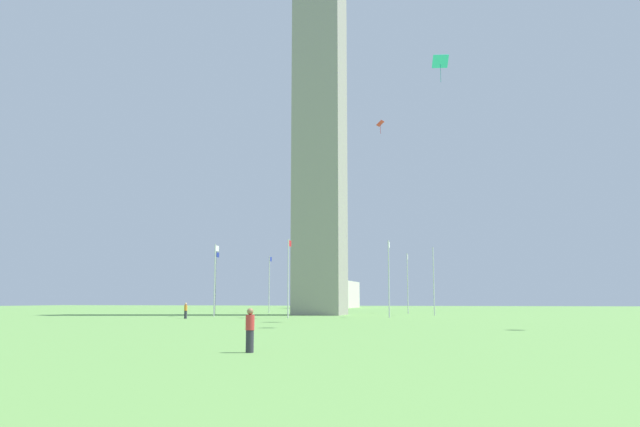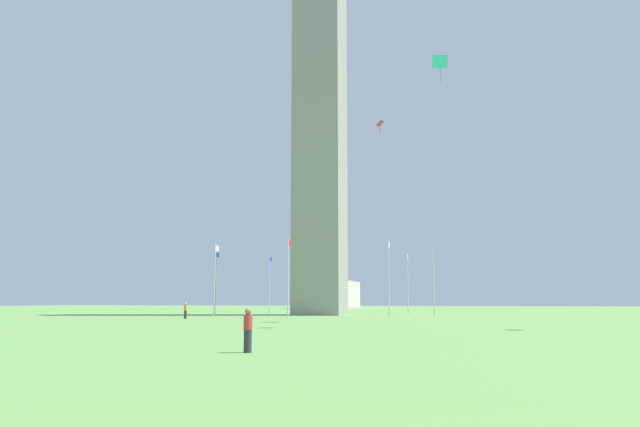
{
  "view_description": "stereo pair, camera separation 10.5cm",
  "coord_description": "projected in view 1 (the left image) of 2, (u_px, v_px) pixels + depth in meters",
  "views": [
    {
      "loc": [
        -78.52,
        -18.97,
        1.88
      ],
      "look_at": [
        0.0,
        0.0,
        12.99
      ],
      "focal_mm": 35.39,
      "sensor_mm": 36.0,
      "label": 1
    },
    {
      "loc": [
        -78.5,
        -19.07,
        1.88
      ],
      "look_at": [
        0.0,
        0.0,
        12.99
      ],
      "focal_mm": 35.39,
      "sensor_mm": 36.0,
      "label": 2
    }
  ],
  "objects": [
    {
      "name": "flagpole_e",
      "position": [
        216.0,
        280.0,
        83.78
      ],
      "size": [
        1.12,
        0.14,
        8.35
      ],
      "color": "silver",
      "rests_on": "ground"
    },
    {
      "name": "distant_building",
      "position": [
        329.0,
        295.0,
        151.83
      ],
      "size": [
        21.72,
        10.92,
        6.38
      ],
      "color": "beige",
      "rests_on": "ground"
    },
    {
      "name": "person_orange_shirt",
      "position": [
        186.0,
        311.0,
        64.19
      ],
      "size": [
        0.32,
        0.32,
        1.61
      ],
      "rotation": [
        0.0,
        0.0,
        -0.64
      ],
      "color": "#2D2D38",
      "rests_on": "ground"
    },
    {
      "name": "kite_cyan_diamond",
      "position": [
        440.0,
        62.0,
        56.98
      ],
      "size": [
        1.41,
        1.6,
        2.39
      ],
      "color": "#33C6D1"
    },
    {
      "name": "flagpole_s",
      "position": [
        288.0,
        274.0,
        66.66
      ],
      "size": [
        1.12,
        0.14,
        8.35
      ],
      "color": "silver",
      "rests_on": "ground"
    },
    {
      "name": "flagpole_n",
      "position": [
        343.0,
        282.0,
        94.24
      ],
      "size": [
        1.12,
        0.14,
        8.35
      ],
      "color": "silver",
      "rests_on": "ground"
    },
    {
      "name": "flagpole_w",
      "position": [
        434.0,
        278.0,
        77.12
      ],
      "size": [
        1.12,
        0.14,
        8.35
      ],
      "color": "silver",
      "rests_on": "ground"
    },
    {
      "name": "flagpole_nw",
      "position": [
        408.0,
        281.0,
        87.85
      ],
      "size": [
        1.12,
        0.14,
        8.35
      ],
      "color": "silver",
      "rests_on": "ground"
    },
    {
      "name": "flagpole_sw",
      "position": [
        389.0,
        275.0,
        68.34
      ],
      "size": [
        1.12,
        0.14,
        8.35
      ],
      "color": "silver",
      "rests_on": "ground"
    },
    {
      "name": "person_red_shirt",
      "position": [
        250.0,
        330.0,
        22.74
      ],
      "size": [
        0.32,
        0.32,
        1.59
      ],
      "rotation": [
        0.0,
        0.0,
        -0.04
      ],
      "color": "#2D2D38",
      "rests_on": "ground"
    },
    {
      "name": "obelisk_monument",
      "position": [
        320.0,
        103.0,
        83.56
      ],
      "size": [
        6.11,
        6.11,
        55.58
      ],
      "color": "gray",
      "rests_on": "ground"
    },
    {
      "name": "ground_plane",
      "position": [
        320.0,
        315.0,
        79.77
      ],
      "size": [
        260.0,
        260.0,
        0.0
      ],
      "primitive_type": "plane",
      "color": "#609347"
    },
    {
      "name": "flagpole_ne",
      "position": [
        269.0,
        282.0,
        92.56
      ],
      "size": [
        1.12,
        0.14,
        8.35
      ],
      "color": "silver",
      "rests_on": "ground"
    },
    {
      "name": "kite_red_diamond",
      "position": [
        380.0,
        124.0,
        67.71
      ],
      "size": [
        0.96,
        0.85,
        1.39
      ],
      "color": "red"
    },
    {
      "name": "flagpole_se",
      "position": [
        215.0,
        277.0,
        73.05
      ],
      "size": [
        1.12,
        0.14,
        8.35
      ],
      "color": "silver",
      "rests_on": "ground"
    }
  ]
}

